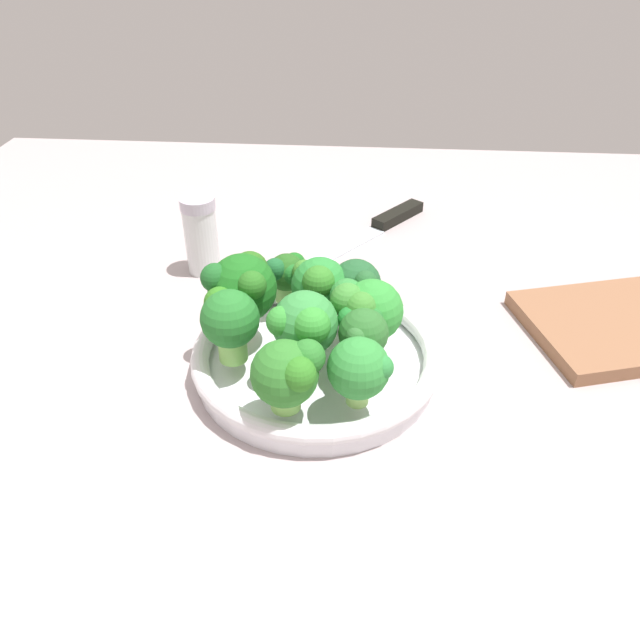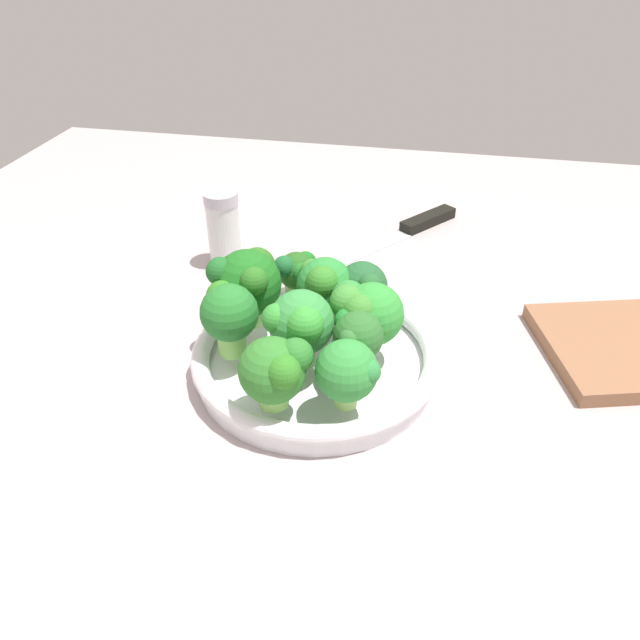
{
  "view_description": "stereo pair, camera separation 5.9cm",
  "coord_description": "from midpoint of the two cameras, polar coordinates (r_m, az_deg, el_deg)",
  "views": [
    {
      "loc": [
        -4.22,
        51.05,
        39.72
      ],
      "look_at": [
        -0.36,
        2.26,
        6.21
      ],
      "focal_mm": 35.19,
      "sensor_mm": 36.0,
      "label": 1
    },
    {
      "loc": [
        -10.09,
        50.23,
        39.72
      ],
      "look_at": [
        -0.36,
        2.26,
        6.21
      ],
      "focal_mm": 35.19,
      "sensor_mm": 36.0,
      "label": 2
    }
  ],
  "objects": [
    {
      "name": "knife",
      "position": [
        0.9,
        3.35,
        8.42
      ],
      "size": [
        18.39,
        22.35,
        1.5
      ],
      "color": "silver",
      "rests_on": "ground_plane"
    },
    {
      "name": "broccoli_floret_9",
      "position": [
        0.63,
        0.59,
        3.04
      ],
      "size": [
        5.43,
        5.53,
        6.38
      ],
      "color": "#83C459",
      "rests_on": "bowl"
    },
    {
      "name": "broccoli_floret_4",
      "position": [
        0.58,
        -11.13,
        0.09
      ],
      "size": [
        5.45,
        6.0,
        7.25
      ],
      "color": "#86C95D",
      "rests_on": "bowl"
    },
    {
      "name": "broccoli_floret_3",
      "position": [
        0.52,
        -6.15,
        -4.94
      ],
      "size": [
        6.54,
        5.76,
        6.54
      ],
      "color": "#93DA68",
      "rests_on": "bowl"
    },
    {
      "name": "broccoli_floret_8",
      "position": [
        0.52,
        0.39,
        -4.53
      ],
      "size": [
        5.59,
        5.51,
        6.37
      ],
      "color": "#9FD66E",
      "rests_on": "bowl"
    },
    {
      "name": "pepper_shaker",
      "position": [
        0.79,
        -12.91,
        7.49
      ],
      "size": [
        4.24,
        4.24,
        9.84
      ],
      "color": "silver",
      "rests_on": "ground_plane"
    },
    {
      "name": "broccoli_floret_5",
      "position": [
        0.56,
        0.81,
        -1.42
      ],
      "size": [
        4.7,
        5.14,
        6.4
      ],
      "color": "#9FD474",
      "rests_on": "bowl"
    },
    {
      "name": "cutting_board",
      "position": [
        0.75,
        25.03,
        -0.3
      ],
      "size": [
        27.37,
        21.52,
        1.6
      ],
      "primitive_type": "cube",
      "rotation": [
        0.0,
        0.0,
        0.28
      ],
      "color": "brown",
      "rests_on": "ground_plane"
    },
    {
      "name": "broccoli_floret_7",
      "position": [
        0.61,
        -9.84,
        2.93
      ],
      "size": [
        7.12,
        7.35,
        8.17
      ],
      "color": "#98D762",
      "rests_on": "bowl"
    },
    {
      "name": "broccoli_floret_0",
      "position": [
        0.66,
        -5.6,
        4.16
      ],
      "size": [
        4.27,
        4.76,
        5.48
      ],
      "color": "#8EC264",
      "rests_on": "bowl"
    },
    {
      "name": "broccoli_floret_1",
      "position": [
        0.59,
        1.28,
        0.98
      ],
      "size": [
        7.09,
        6.32,
        6.99
      ],
      "color": "#7DBD4C",
      "rests_on": "bowl"
    },
    {
      "name": "broccoli_floret_6",
      "position": [
        0.56,
        -4.49,
        -0.59
      ],
      "size": [
        6.33,
        6.38,
        7.65
      ],
      "color": "#83CD5C",
      "rests_on": "bowl"
    },
    {
      "name": "broccoli_floret_2",
      "position": [
        0.62,
        -2.98,
        3.04
      ],
      "size": [
        5.79,
        6.37,
        7.05
      ],
      "color": "#96DB71",
      "rests_on": "bowl"
    },
    {
      "name": "bowl",
      "position": [
        0.62,
        -2.74,
        -3.59
      ],
      "size": [
        24.49,
        24.49,
        3.21
      ],
      "color": "white",
      "rests_on": "ground_plane"
    },
    {
      "name": "ground_plane",
      "position": [
        0.66,
        -2.76,
        -4.35
      ],
      "size": [
        130.0,
        130.0,
        2.5
      ],
      "primitive_type": "cube",
      "color": "#AC9E9F"
    }
  ]
}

